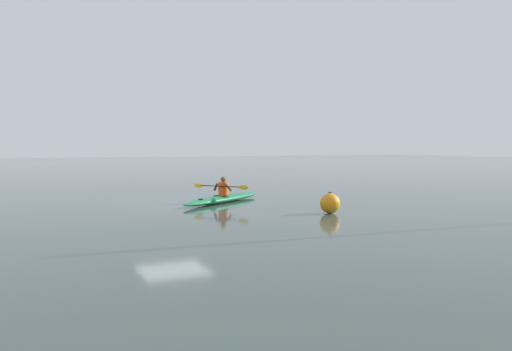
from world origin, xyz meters
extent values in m
plane|color=#384742|center=(0.00, 0.00, 0.00)|extent=(160.00, 160.00, 0.00)
ellipsoid|color=#19723F|center=(-1.87, 0.33, 0.14)|extent=(4.41, 3.36, 0.27)
torus|color=black|center=(-1.73, 0.42, 0.25)|extent=(0.80, 0.80, 0.04)
cylinder|color=black|center=(-0.66, 1.18, 0.26)|extent=(0.18, 0.18, 0.02)
cylinder|color=#E04C14|center=(-1.88, 0.32, 0.52)|extent=(0.37, 0.37, 0.50)
sphere|color=brown|center=(-1.88, 0.32, 0.88)|extent=(0.21, 0.21, 0.21)
cylinder|color=black|center=(-1.72, 0.43, 0.63)|extent=(1.19, 1.68, 0.03)
ellipsoid|color=gold|center=(-2.30, 1.26, 0.63)|extent=(0.26, 0.35, 0.17)
ellipsoid|color=gold|center=(-1.13, -0.40, 0.63)|extent=(0.26, 0.35, 0.17)
cylinder|color=brown|center=(-1.98, 0.60, 0.58)|extent=(0.30, 0.21, 0.34)
cylinder|color=brown|center=(-1.65, 0.13, 0.58)|extent=(0.14, 0.32, 0.34)
sphere|color=orange|center=(-3.70, 4.78, 0.32)|extent=(0.64, 0.64, 0.64)
torus|color=#333338|center=(-3.70, 4.78, 0.67)|extent=(0.12, 0.12, 0.02)
camera|label=1|loc=(5.58, 18.39, 2.15)|focal=36.21mm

